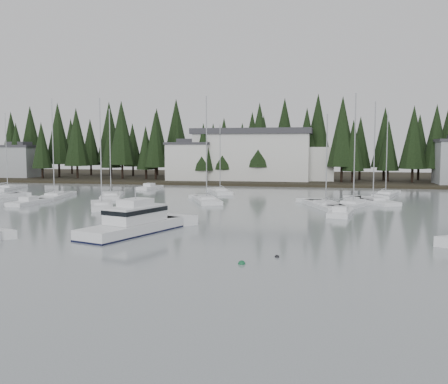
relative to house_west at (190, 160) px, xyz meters
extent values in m
plane|color=gray|center=(18.00, -79.00, -4.65)|extent=(260.00, 260.00, 0.00)
cube|color=black|center=(18.00, 18.00, -4.65)|extent=(240.00, 54.00, 1.00)
cube|color=silver|center=(0.00, 0.00, -0.40)|extent=(9.00, 7.00, 7.50)
cube|color=#38383D|center=(0.00, 0.00, 3.60)|extent=(9.54, 7.42, 0.50)
cube|color=#38383D|center=(0.00, 0.00, 4.20)|extent=(4.95, 3.85, 0.80)
cube|color=#999EA0|center=(-42.00, 2.00, -0.65)|extent=(8.00, 7.00, 7.00)
cube|color=#38383D|center=(-42.00, 2.00, 3.10)|extent=(8.48, 7.42, 0.50)
cube|color=#38383D|center=(-42.00, 2.00, 3.70)|extent=(4.40, 3.85, 0.80)
cube|color=silver|center=(13.00, 3.00, 0.85)|extent=(24.00, 10.00, 10.00)
cube|color=#38383D|center=(13.00, 3.00, 6.15)|extent=(25.00, 11.00, 1.20)
cube|color=silver|center=(25.00, 5.00, -0.65)|extent=(10.00, 8.00, 7.00)
cube|color=white|center=(12.54, -62.97, -4.51)|extent=(6.40, 11.04, 1.53)
cube|color=black|center=(12.54, -62.97, -4.63)|extent=(6.45, 11.10, 0.21)
cube|color=white|center=(12.71, -62.46, -3.02)|extent=(4.26, 6.05, 1.39)
cube|color=black|center=(12.71, -62.46, -2.69)|extent=(4.34, 6.12, 0.38)
cube|color=white|center=(12.71, -62.46, -2.02)|extent=(2.72, 3.22, 0.62)
cylinder|color=#A5A8AD|center=(12.71, -62.46, -1.25)|extent=(0.10, 0.10, 1.05)
cube|color=white|center=(37.53, -23.48, -4.68)|extent=(4.86, 9.06, 1.05)
cube|color=white|center=(37.53, -23.48, -4.03)|extent=(2.55, 3.34, 0.30)
cylinder|color=#A5A8AD|center=(37.53, -23.48, 2.00)|extent=(0.14, 0.14, 12.31)
cube|color=white|center=(12.77, -37.16, -4.68)|extent=(6.13, 9.31, 1.05)
cube|color=white|center=(12.77, -37.16, -4.03)|extent=(3.02, 3.57, 0.30)
cylinder|color=#A5A8AD|center=(12.77, -37.16, 2.73)|extent=(0.14, 0.14, 13.77)
cube|color=white|center=(-10.56, -36.24, -4.68)|extent=(4.68, 9.50, 1.05)
cube|color=white|center=(-10.56, -36.24, -4.03)|extent=(2.56, 3.45, 0.30)
cylinder|color=#A5A8AD|center=(-10.56, -36.24, 2.83)|extent=(0.14, 0.14, 13.97)
cube|color=white|center=(-26.52, -24.64, -4.68)|extent=(4.15, 8.71, 1.05)
cube|color=white|center=(-26.52, -24.64, -4.03)|extent=(2.33, 3.14, 0.30)
cylinder|color=#A5A8AD|center=(-26.52, -24.64, 2.39)|extent=(0.14, 0.14, 13.09)
cube|color=white|center=(1.74, -46.20, -4.68)|extent=(5.83, 8.33, 1.05)
cube|color=white|center=(1.74, -46.20, -4.03)|extent=(2.79, 3.23, 0.30)
cylinder|color=#A5A8AD|center=(1.74, -46.20, 2.26)|extent=(0.14, 0.14, 12.84)
cube|color=white|center=(34.83, -33.67, -4.68)|extent=(6.43, 9.43, 1.05)
cube|color=white|center=(34.83, -33.67, -4.03)|extent=(2.98, 3.61, 0.30)
cylinder|color=#A5A8AD|center=(34.83, -33.67, 2.29)|extent=(0.14, 0.14, 12.90)
cube|color=white|center=(11.68, -23.61, -4.68)|extent=(5.72, 9.06, 1.05)
cube|color=white|center=(11.68, -23.61, -4.03)|extent=(2.79, 3.43, 0.30)
cylinder|color=#A5A8AD|center=(11.68, -23.61, 1.13)|extent=(0.14, 0.14, 10.57)
cube|color=white|center=(28.67, -40.10, -4.68)|extent=(6.26, 10.43, 1.05)
cube|color=white|center=(28.67, -40.10, -4.03)|extent=(3.14, 3.92, 0.30)
cylinder|color=#A5A8AD|center=(28.67, -40.10, 1.30)|extent=(0.14, 0.14, 10.91)
cube|color=white|center=(-2.35, -34.63, -4.68)|extent=(5.62, 8.83, 1.05)
cube|color=white|center=(-2.35, -34.63, -4.03)|extent=(2.84, 3.36, 0.30)
cylinder|color=#A5A8AD|center=(-2.35, -34.63, 2.08)|extent=(0.14, 0.14, 12.46)
cube|color=white|center=(32.08, -38.08, -4.68)|extent=(6.98, 10.93, 1.05)
cube|color=white|center=(32.08, -38.08, -4.03)|extent=(3.32, 4.14, 0.30)
cylinder|color=#A5A8AD|center=(32.08, -38.08, 2.64)|extent=(0.14, 0.14, 13.60)
cube|color=white|center=(-9.28, -44.63, -4.60)|extent=(2.50, 6.73, 0.90)
cube|color=white|center=(-9.28, -44.63, -3.90)|extent=(1.59, 2.19, 0.55)
cube|color=white|center=(30.27, -47.63, -4.60)|extent=(3.01, 5.33, 0.90)
cube|color=white|center=(30.27, -47.63, -3.90)|extent=(1.74, 1.84, 0.55)
cube|color=white|center=(-2.44, -18.36, -4.60)|extent=(3.11, 5.84, 0.90)
cube|color=white|center=(-2.44, -18.36, -3.90)|extent=(1.78, 2.00, 0.55)
sphere|color=#145933|center=(23.66, -72.11, -4.65)|extent=(0.47, 0.47, 0.47)
sphere|color=black|center=(25.64, -69.67, -4.65)|extent=(0.33, 0.33, 0.33)
camera|label=1|loc=(28.93, -102.62, 2.65)|focal=40.00mm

